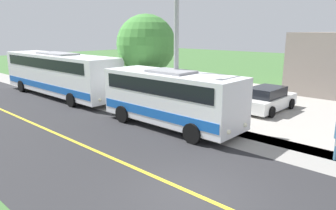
{
  "coord_description": "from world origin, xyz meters",
  "views": [
    {
      "loc": [
        6.59,
        4.94,
        4.69
      ],
      "look_at": [
        -3.5,
        -4.27,
        1.4
      ],
      "focal_mm": 32.93,
      "sensor_mm": 36.0,
      "label": 1
    }
  ],
  "objects_px": {
    "transit_bus_rear": "(59,72)",
    "street_light_pole": "(175,45)",
    "shuttle_bus_front": "(171,96)",
    "parked_car_near": "(267,99)",
    "tree_curbside": "(146,45)"
  },
  "relations": [
    {
      "from": "transit_bus_rear",
      "to": "street_light_pole",
      "type": "bearing_deg",
      "value": 91.57
    },
    {
      "from": "shuttle_bus_front",
      "to": "street_light_pole",
      "type": "height_order",
      "value": "street_light_pole"
    },
    {
      "from": "street_light_pole",
      "to": "parked_car_near",
      "type": "xyz_separation_m",
      "value": [
        -5.92,
        2.26,
        -3.36
      ]
    },
    {
      "from": "transit_bus_rear",
      "to": "parked_car_near",
      "type": "height_order",
      "value": "transit_bus_rear"
    },
    {
      "from": "shuttle_bus_front",
      "to": "tree_curbside",
      "type": "relative_size",
      "value": 1.31
    },
    {
      "from": "transit_bus_rear",
      "to": "parked_car_near",
      "type": "xyz_separation_m",
      "value": [
        -6.22,
        13.23,
        -1.05
      ]
    },
    {
      "from": "shuttle_bus_front",
      "to": "parked_car_near",
      "type": "bearing_deg",
      "value": 160.86
    },
    {
      "from": "transit_bus_rear",
      "to": "tree_curbside",
      "type": "height_order",
      "value": "tree_curbside"
    },
    {
      "from": "street_light_pole",
      "to": "parked_car_near",
      "type": "distance_m",
      "value": 7.17
    },
    {
      "from": "transit_bus_rear",
      "to": "parked_car_near",
      "type": "bearing_deg",
      "value": 115.17
    },
    {
      "from": "shuttle_bus_front",
      "to": "transit_bus_rear",
      "type": "xyz_separation_m",
      "value": [
        -0.05,
        -11.05,
        0.18
      ]
    },
    {
      "from": "transit_bus_rear",
      "to": "parked_car_near",
      "type": "relative_size",
      "value": 2.71
    },
    {
      "from": "street_light_pole",
      "to": "parked_car_near",
      "type": "relative_size",
      "value": 1.64
    },
    {
      "from": "shuttle_bus_front",
      "to": "tree_curbside",
      "type": "height_order",
      "value": "tree_curbside"
    },
    {
      "from": "parked_car_near",
      "to": "transit_bus_rear",
      "type": "bearing_deg",
      "value": -64.83
    }
  ]
}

